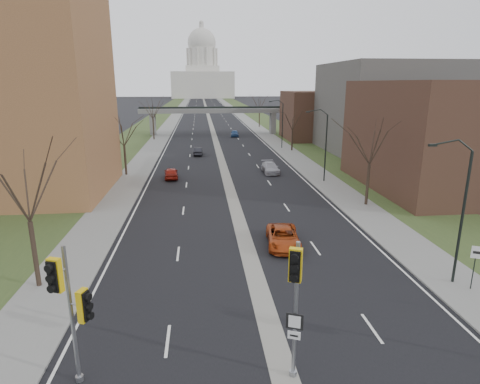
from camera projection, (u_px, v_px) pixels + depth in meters
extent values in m
plane|color=black|center=(280.00, 362.00, 17.45)|extent=(700.00, 700.00, 0.00)
cube|color=black|center=(208.00, 113.00, 161.43)|extent=(20.00, 600.00, 0.01)
cube|color=gray|center=(208.00, 113.00, 161.43)|extent=(1.20, 600.00, 0.02)
cube|color=gray|center=(237.00, 113.00, 162.56)|extent=(4.00, 600.00, 0.12)
cube|color=gray|center=(177.00, 113.00, 160.27)|extent=(4.00, 600.00, 0.12)
cube|color=#2B3D1C|center=(252.00, 112.00, 163.14)|extent=(8.00, 600.00, 0.10)
cube|color=#2B3D1C|center=(162.00, 113.00, 159.70)|extent=(8.00, 600.00, 0.10)
cube|color=#493122|center=(443.00, 136.00, 45.04)|extent=(16.00, 20.00, 12.00)
cube|color=#4E4C47|center=(384.00, 109.00, 68.07)|extent=(18.00, 22.00, 15.00)
cube|color=#493122|center=(318.00, 116.00, 85.43)|extent=(14.00, 14.00, 10.00)
cube|color=slate|center=(153.00, 124.00, 92.24)|extent=(1.20, 2.50, 5.00)
cube|color=slate|center=(273.00, 123.00, 94.92)|extent=(1.20, 2.50, 5.00)
cube|color=slate|center=(213.00, 111.00, 92.79)|extent=(34.00, 3.00, 1.00)
cube|color=black|center=(213.00, 108.00, 92.61)|extent=(34.00, 0.15, 0.50)
cube|color=beige|center=(203.00, 85.00, 321.97)|extent=(48.00, 42.00, 20.00)
cube|color=beige|center=(202.00, 69.00, 318.81)|extent=(26.00, 26.00, 5.00)
cylinder|color=beige|center=(202.00, 57.00, 316.43)|extent=(22.00, 22.00, 14.00)
sphere|color=beige|center=(202.00, 43.00, 313.53)|extent=(22.00, 22.00, 22.00)
cylinder|color=beige|center=(201.00, 27.00, 310.50)|extent=(3.60, 3.60, 4.50)
cylinder|color=black|center=(462.00, 219.00, 23.25)|extent=(0.16, 0.16, 8.00)
cube|color=black|center=(434.00, 145.00, 21.89)|extent=(0.45, 0.18, 0.14)
cylinder|color=black|center=(326.00, 148.00, 48.21)|extent=(0.16, 0.16, 8.00)
cube|color=black|center=(309.00, 112.00, 46.84)|extent=(0.45, 0.18, 0.14)
cylinder|color=black|center=(282.00, 126.00, 73.17)|extent=(0.16, 0.16, 8.00)
cube|color=black|center=(270.00, 102.00, 71.80)|extent=(0.45, 0.18, 0.14)
cylinder|color=#382B21|center=(35.00, 254.00, 23.33)|extent=(0.28, 0.28, 4.00)
cylinder|color=#382B21|center=(125.00, 160.00, 52.16)|extent=(0.28, 0.28, 3.75)
cylinder|color=#382B21|center=(154.00, 129.00, 84.73)|extent=(0.28, 0.28, 4.25)
cylinder|color=#382B21|center=(368.00, 185.00, 39.25)|extent=(0.28, 0.28, 4.00)
cylinder|color=#382B21|center=(292.00, 140.00, 71.00)|extent=(0.28, 0.28, 3.50)
cylinder|color=#382B21|center=(259.00, 119.00, 109.29)|extent=(0.28, 0.28, 4.25)
cylinder|color=gray|center=(72.00, 317.00, 15.61)|extent=(0.16, 0.16, 5.94)
cylinder|color=gray|center=(80.00, 378.00, 16.36)|extent=(0.32, 0.32, 0.23)
cube|color=gold|center=(55.00, 275.00, 14.53)|extent=(0.61, 0.60, 1.31)
cube|color=gold|center=(83.00, 305.00, 15.32)|extent=(0.60, 0.61, 1.31)
cylinder|color=gray|center=(295.00, 312.00, 15.89)|extent=(0.16, 0.16, 5.98)
cylinder|color=gray|center=(293.00, 373.00, 16.65)|extent=(0.32, 0.32, 0.23)
cube|color=gold|center=(295.00, 265.00, 14.75)|extent=(0.62, 0.61, 1.32)
cube|color=black|center=(295.00, 320.00, 15.98)|extent=(0.66, 0.30, 0.69)
cube|color=silver|center=(295.00, 333.00, 16.15)|extent=(0.50, 0.23, 0.34)
cylinder|color=black|center=(473.00, 271.00, 23.15)|extent=(0.06, 0.06, 2.31)
cube|color=silver|center=(476.00, 252.00, 22.85)|extent=(0.54, 0.26, 0.74)
imported|color=maroon|center=(171.00, 173.00, 50.82)|extent=(2.00, 4.28, 1.42)
imported|color=black|center=(198.00, 151.00, 67.21)|extent=(1.53, 3.96, 1.28)
imported|color=#AB3D12|center=(283.00, 237.00, 29.76)|extent=(2.81, 5.19, 1.38)
imported|color=#96969D|center=(270.00, 168.00, 54.02)|extent=(2.05, 4.90, 1.41)
imported|color=navy|center=(235.00, 133.00, 90.35)|extent=(2.03, 4.42, 1.47)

